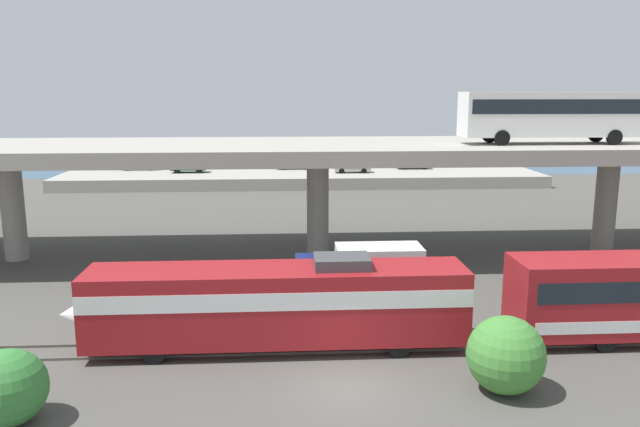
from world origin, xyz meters
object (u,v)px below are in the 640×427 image
(transit_bus_on_overpass, at_px, (552,112))
(parked_car_0, at_px, (189,166))
(service_truck_west, at_px, (363,272))
(parked_car_1, at_px, (140,164))
(parked_car_4, at_px, (294,163))
(parked_car_3, at_px, (352,166))
(parked_car_2, at_px, (412,163))
(train_locomotive, at_px, (259,301))

(transit_bus_on_overpass, relative_size, parked_car_0, 2.82)
(service_truck_west, bearing_deg, parked_car_1, -64.95)
(parked_car_0, bearing_deg, parked_car_4, -168.08)
(parked_car_4, bearing_deg, parked_car_3, 150.32)
(parked_car_1, bearing_deg, parked_car_0, -24.70)
(parked_car_3, bearing_deg, parked_car_2, -158.37)
(service_truck_west, height_order, parked_car_3, service_truck_west)
(parked_car_1, bearing_deg, parked_car_4, -0.90)
(transit_bus_on_overpass, height_order, service_truck_west, transit_bus_on_overpass)
(service_truck_west, height_order, parked_car_0, service_truck_west)
(transit_bus_on_overpass, bearing_deg, parked_car_1, 132.51)
(parked_car_2, bearing_deg, parked_car_3, -158.37)
(transit_bus_on_overpass, bearing_deg, parked_car_3, 104.99)
(transit_bus_on_overpass, bearing_deg, parked_car_2, 91.88)
(train_locomotive, distance_m, parked_car_1, 56.06)
(parked_car_2, height_order, parked_car_3, same)
(parked_car_0, distance_m, parked_car_3, 19.90)
(service_truck_west, xyz_separation_m, parked_car_2, (12.33, 46.27, 0.51))
(parked_car_1, relative_size, parked_car_3, 1.05)
(parked_car_1, relative_size, parked_car_2, 1.10)
(train_locomotive, relative_size, parked_car_2, 4.26)
(transit_bus_on_overpass, relative_size, parked_car_3, 2.75)
(train_locomotive, bearing_deg, service_truck_west, -131.28)
(service_truck_west, height_order, parked_car_2, service_truck_west)
(transit_bus_on_overpass, height_order, parked_car_3, transit_bus_on_overpass)
(parked_car_1, bearing_deg, service_truck_west, -64.95)
(train_locomotive, distance_m, parked_car_3, 50.15)
(transit_bus_on_overpass, distance_m, parked_car_3, 36.70)
(train_locomotive, relative_size, parked_car_4, 3.83)
(parked_car_4, bearing_deg, parked_car_1, -0.90)
(parked_car_2, distance_m, parked_car_4, 15.04)
(service_truck_west, bearing_deg, parked_car_3, -95.69)
(train_locomotive, relative_size, parked_car_0, 4.14)
(parked_car_1, distance_m, parked_car_3, 26.78)
(parked_car_1, bearing_deg, train_locomotive, -72.60)
(parked_car_1, xyz_separation_m, parked_car_3, (26.43, -4.29, -0.00))
(train_locomotive, height_order, service_truck_west, train_locomotive)
(service_truck_west, relative_size, parked_car_1, 1.49)
(train_locomotive, xyz_separation_m, parked_car_4, (2.69, 53.19, -0.04))
(parked_car_3, distance_m, parked_car_4, 8.04)
(parked_car_2, xyz_separation_m, parked_car_4, (-15.02, 0.79, 0.00))
(parked_car_3, bearing_deg, parked_car_1, -9.22)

